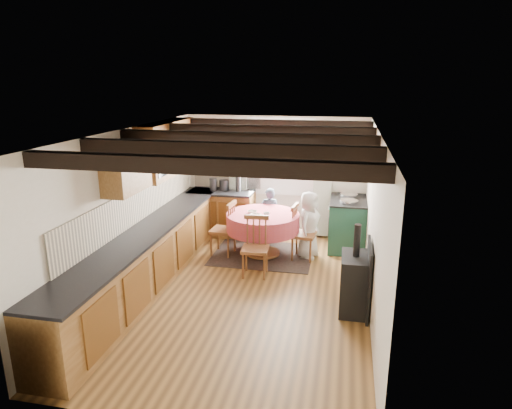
% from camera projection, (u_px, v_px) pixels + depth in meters
% --- Properties ---
extents(floor, '(3.60, 5.50, 0.00)m').
position_uv_depth(floor, '(245.00, 292.00, 6.72)').
color(floor, olive).
rests_on(floor, ground).
extents(ceiling, '(3.60, 5.50, 0.00)m').
position_uv_depth(ceiling, '(244.00, 132.00, 6.06)').
color(ceiling, white).
rests_on(ceiling, ground).
extents(wall_back, '(3.60, 0.00, 2.40)m').
position_uv_depth(wall_back, '(275.00, 176.00, 8.98)').
color(wall_back, silver).
rests_on(wall_back, ground).
extents(wall_front, '(3.60, 0.00, 2.40)m').
position_uv_depth(wall_front, '(172.00, 310.00, 3.80)').
color(wall_front, silver).
rests_on(wall_front, ground).
extents(wall_left, '(0.00, 5.50, 2.40)m').
position_uv_depth(wall_left, '(129.00, 209.00, 6.74)').
color(wall_left, silver).
rests_on(wall_left, ground).
extents(wall_right, '(0.00, 5.50, 2.40)m').
position_uv_depth(wall_right, '(374.00, 224.00, 6.04)').
color(wall_right, silver).
rests_on(wall_right, ground).
extents(beam_a, '(3.60, 0.16, 0.16)m').
position_uv_depth(beam_a, '(196.00, 165.00, 4.20)').
color(beam_a, black).
rests_on(beam_a, ceiling).
extents(beam_b, '(3.60, 0.16, 0.16)m').
position_uv_depth(beam_b, '(225.00, 149.00, 5.15)').
color(beam_b, black).
rests_on(beam_b, ceiling).
extents(beam_c, '(3.60, 0.16, 0.16)m').
position_uv_depth(beam_c, '(244.00, 138.00, 6.09)').
color(beam_c, black).
rests_on(beam_c, ceiling).
extents(beam_d, '(3.60, 0.16, 0.16)m').
position_uv_depth(beam_d, '(259.00, 130.00, 7.03)').
color(beam_d, black).
rests_on(beam_d, ceiling).
extents(beam_e, '(3.60, 0.16, 0.16)m').
position_uv_depth(beam_e, '(269.00, 124.00, 7.97)').
color(beam_e, black).
rests_on(beam_e, ceiling).
extents(splash_left, '(0.02, 4.50, 0.55)m').
position_uv_depth(splash_left, '(139.00, 204.00, 7.02)').
color(splash_left, beige).
rests_on(splash_left, wall_left).
extents(splash_back, '(1.40, 0.02, 0.55)m').
position_uv_depth(splash_back, '(227.00, 174.00, 9.16)').
color(splash_back, beige).
rests_on(splash_back, wall_back).
extents(base_cabinet_left, '(0.60, 5.30, 0.88)m').
position_uv_depth(base_cabinet_left, '(151.00, 257.00, 6.89)').
color(base_cabinet_left, olive).
rests_on(base_cabinet_left, floor).
extents(base_cabinet_back, '(1.30, 0.60, 0.88)m').
position_uv_depth(base_cabinet_back, '(222.00, 214.00, 9.11)').
color(base_cabinet_back, olive).
rests_on(base_cabinet_back, floor).
extents(worktop_left, '(0.64, 5.30, 0.04)m').
position_uv_depth(worktop_left, '(150.00, 229.00, 6.76)').
color(worktop_left, black).
rests_on(worktop_left, base_cabinet_left).
extents(worktop_back, '(1.30, 0.64, 0.04)m').
position_uv_depth(worktop_back, '(221.00, 192.00, 8.97)').
color(worktop_back, black).
rests_on(worktop_back, base_cabinet_back).
extents(wall_cabinet_glass, '(0.34, 1.80, 0.90)m').
position_uv_depth(wall_cabinet_glass, '(167.00, 148.00, 7.63)').
color(wall_cabinet_glass, olive).
rests_on(wall_cabinet_glass, wall_left).
extents(wall_cabinet_solid, '(0.34, 0.90, 0.70)m').
position_uv_depth(wall_cabinet_solid, '(126.00, 168.00, 6.23)').
color(wall_cabinet_solid, olive).
rests_on(wall_cabinet_solid, wall_left).
extents(window_frame, '(1.34, 0.03, 1.54)m').
position_uv_depth(window_frame, '(280.00, 157.00, 8.84)').
color(window_frame, white).
rests_on(window_frame, wall_back).
extents(window_pane, '(1.20, 0.01, 1.40)m').
position_uv_depth(window_pane, '(281.00, 157.00, 8.85)').
color(window_pane, white).
rests_on(window_pane, wall_back).
extents(curtain_left, '(0.35, 0.10, 2.10)m').
position_uv_depth(curtain_left, '(238.00, 181.00, 9.06)').
color(curtain_left, silver).
rests_on(curtain_left, wall_back).
extents(curtain_right, '(0.35, 0.10, 2.10)m').
position_uv_depth(curtain_right, '(322.00, 184.00, 8.73)').
color(curtain_right, silver).
rests_on(curtain_right, wall_back).
extents(curtain_rod, '(2.00, 0.03, 0.03)m').
position_uv_depth(curtain_rod, '(280.00, 127.00, 8.60)').
color(curtain_rod, black).
rests_on(curtain_rod, wall_back).
extents(wall_picture, '(0.04, 0.50, 0.60)m').
position_uv_depth(wall_picture, '(368.00, 159.00, 8.08)').
color(wall_picture, gold).
rests_on(wall_picture, wall_right).
extents(wall_plate, '(0.30, 0.02, 0.30)m').
position_uv_depth(wall_plate, '(329.00, 154.00, 8.62)').
color(wall_plate, silver).
rests_on(wall_plate, wall_back).
extents(rug, '(1.78, 1.39, 0.01)m').
position_uv_depth(rug, '(263.00, 255.00, 8.13)').
color(rug, black).
rests_on(rug, floor).
extents(dining_table, '(1.30, 1.30, 0.79)m').
position_uv_depth(dining_table, '(263.00, 235.00, 8.03)').
color(dining_table, '#B83A2C').
rests_on(dining_table, floor).
extents(chair_near, '(0.45, 0.47, 0.98)m').
position_uv_depth(chair_near, '(255.00, 247.00, 7.17)').
color(chair_near, brown).
rests_on(chair_near, floor).
extents(chair_left, '(0.49, 0.47, 1.00)m').
position_uv_depth(chair_left, '(223.00, 228.00, 8.04)').
color(chair_left, brown).
rests_on(chair_left, floor).
extents(chair_right, '(0.49, 0.48, 0.99)m').
position_uv_depth(chair_right, '(304.00, 233.00, 7.83)').
color(chair_right, brown).
rests_on(chair_right, floor).
extents(aga_range, '(0.67, 1.04, 0.96)m').
position_uv_depth(aga_range, '(348.00, 223.00, 8.38)').
color(aga_range, '#1C4836').
rests_on(aga_range, floor).
extents(cast_iron_stove, '(0.38, 0.63, 1.25)m').
position_uv_depth(cast_iron_stove, '(355.00, 268.00, 6.03)').
color(cast_iron_stove, black).
rests_on(cast_iron_stove, floor).
extents(child_far, '(0.43, 0.32, 1.09)m').
position_uv_depth(child_far, '(269.00, 215.00, 8.65)').
color(child_far, '#334353').
rests_on(child_far, floor).
extents(child_right, '(0.53, 0.67, 1.21)m').
position_uv_depth(child_right, '(309.00, 225.00, 7.90)').
color(child_right, silver).
rests_on(child_right, floor).
extents(bowl_a, '(0.22, 0.22, 0.05)m').
position_uv_depth(bowl_a, '(255.00, 216.00, 7.73)').
color(bowl_a, silver).
rests_on(bowl_a, dining_table).
extents(bowl_b, '(0.19, 0.19, 0.05)m').
position_uv_depth(bowl_b, '(252.00, 212.00, 7.91)').
color(bowl_b, silver).
rests_on(bowl_b, dining_table).
extents(cup, '(0.15, 0.15, 0.10)m').
position_uv_depth(cup, '(267.00, 215.00, 7.65)').
color(cup, silver).
rests_on(cup, dining_table).
extents(canister_tall, '(0.15, 0.15, 0.26)m').
position_uv_depth(canister_tall, '(213.00, 184.00, 8.96)').
color(canister_tall, '#262628').
rests_on(canister_tall, worktop_back).
extents(canister_wide, '(0.19, 0.19, 0.21)m').
position_uv_depth(canister_wide, '(224.00, 185.00, 9.00)').
color(canister_wide, '#262628').
rests_on(canister_wide, worktop_back).
extents(canister_slim, '(0.11, 0.11, 0.31)m').
position_uv_depth(canister_slim, '(238.00, 184.00, 8.89)').
color(canister_slim, '#262628').
rests_on(canister_slim, worktop_back).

